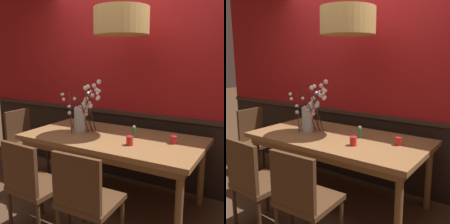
% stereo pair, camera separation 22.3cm
% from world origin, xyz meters
% --- Properties ---
extents(ground_plane, '(24.00, 24.00, 0.00)m').
position_xyz_m(ground_plane, '(0.00, 0.00, 0.00)').
color(ground_plane, '#4C3321').
extents(back_wall, '(5.32, 0.14, 2.71)m').
position_xyz_m(back_wall, '(0.00, 0.66, 1.34)').
color(back_wall, black).
rests_on(back_wall, ground).
extents(dining_table, '(1.97, 1.00, 0.76)m').
position_xyz_m(dining_table, '(0.00, 0.00, 0.68)').
color(dining_table, olive).
rests_on(dining_table, ground).
extents(chair_near_side_right, '(0.47, 0.45, 0.91)m').
position_xyz_m(chair_near_side_right, '(0.28, -0.89, 0.52)').
color(chair_near_side_right, '#4C301C').
rests_on(chair_near_side_right, ground).
extents(chair_near_side_left, '(0.46, 0.46, 0.90)m').
position_xyz_m(chair_near_side_left, '(-0.31, -0.89, 0.50)').
color(chair_near_side_left, '#4C301C').
rests_on(chair_near_side_left, ground).
extents(chair_far_side_left, '(0.44, 0.46, 0.97)m').
position_xyz_m(chair_far_side_left, '(-0.30, 0.89, 0.54)').
color(chair_far_side_left, '#4C301C').
rests_on(chair_far_side_left, ground).
extents(chair_head_west_end, '(0.39, 0.43, 0.92)m').
position_xyz_m(chair_head_west_end, '(-1.39, -0.02, 0.52)').
color(chair_head_west_end, '#4C301C').
rests_on(chair_head_west_end, ground).
extents(chair_far_side_right, '(0.43, 0.46, 0.94)m').
position_xyz_m(chair_far_side_right, '(0.30, 0.91, 0.52)').
color(chair_far_side_right, '#4C301C').
rests_on(chair_far_side_right, ground).
extents(vase_with_blossoms, '(0.47, 0.40, 0.62)m').
position_xyz_m(vase_with_blossoms, '(-0.39, -0.01, 0.99)').
color(vase_with_blossoms, silver).
rests_on(vase_with_blossoms, dining_table).
extents(candle_holder_nearer_center, '(0.07, 0.07, 0.08)m').
position_xyz_m(candle_holder_nearer_center, '(0.67, 0.08, 0.81)').
color(candle_holder_nearer_center, red).
rests_on(candle_holder_nearer_center, dining_table).
extents(candle_holder_nearer_edge, '(0.07, 0.07, 0.09)m').
position_xyz_m(candle_holder_nearer_edge, '(0.31, -0.18, 0.81)').
color(candle_holder_nearer_edge, red).
rests_on(candle_holder_nearer_edge, dining_table).
extents(condiment_bottle, '(0.04, 0.04, 0.13)m').
position_xyz_m(condiment_bottle, '(0.23, 0.08, 0.82)').
color(condiment_bottle, '#2D5633').
rests_on(condiment_bottle, dining_table).
extents(pendant_lamp, '(0.58, 0.58, 0.85)m').
position_xyz_m(pendant_lamp, '(0.06, 0.09, 1.99)').
color(pendant_lamp, tan).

